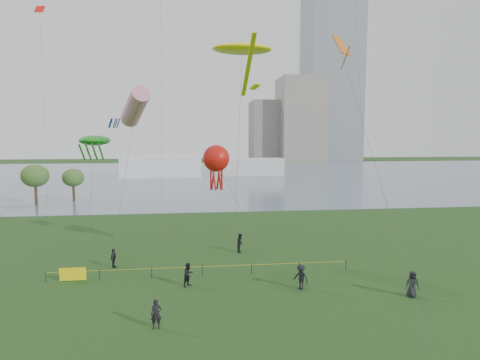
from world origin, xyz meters
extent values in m
plane|color=#143310|center=(0.00, 0.00, 0.00)|extent=(400.00, 400.00, 0.00)
cube|color=slate|center=(0.00, 100.00, 0.02)|extent=(400.00, 120.00, 0.08)
cube|color=slate|center=(62.00, 168.00, 60.00)|extent=(24.00, 24.00, 120.00)
cube|color=gray|center=(46.00, 162.00, 19.00)|extent=(20.00, 20.00, 38.00)
cube|color=slate|center=(32.00, 168.00, 14.00)|extent=(16.00, 18.00, 28.00)
cube|color=white|center=(-12.00, 95.00, 3.00)|extent=(22.00, 8.00, 6.00)
cube|color=silver|center=(14.00, 98.00, 2.50)|extent=(18.00, 7.00, 5.00)
cylinder|color=#362818|center=(-24.03, 53.34, 1.28)|extent=(0.44, 0.44, 2.57)
ellipsoid|color=#416929|center=(-24.03, 53.34, 4.16)|extent=(3.65, 3.65, 3.08)
cylinder|color=#362818|center=(-28.80, 49.34, 1.52)|extent=(0.44, 0.44, 3.03)
ellipsoid|color=#416929|center=(-28.80, 49.34, 4.92)|extent=(4.32, 4.32, 3.64)
cylinder|color=black|center=(-14.73, 12.68, 0.42)|extent=(0.07, 0.07, 0.85)
cylinder|color=black|center=(-10.73, 12.68, 0.42)|extent=(0.07, 0.07, 0.85)
cylinder|color=black|center=(-6.73, 12.68, 0.42)|extent=(0.07, 0.07, 0.85)
cylinder|color=black|center=(-2.73, 12.68, 0.42)|extent=(0.07, 0.07, 0.85)
cylinder|color=black|center=(1.27, 12.68, 0.42)|extent=(0.07, 0.07, 0.85)
cylinder|color=black|center=(5.27, 12.68, 0.42)|extent=(0.07, 0.07, 0.85)
cylinder|color=black|center=(9.27, 12.68, 0.42)|extent=(0.07, 0.07, 0.85)
cylinder|color=gold|center=(-2.73, 12.68, 0.75)|extent=(24.00, 0.03, 0.03)
cube|color=yellow|center=(-12.73, 12.68, 0.55)|extent=(2.00, 0.04, 1.00)
imported|color=black|center=(-3.81, 10.54, 0.89)|extent=(1.08, 1.09, 1.77)
imported|color=black|center=(4.36, 8.93, 0.92)|extent=(1.31, 1.34, 1.85)
imported|color=black|center=(-10.22, 15.67, 0.82)|extent=(0.59, 1.02, 1.63)
imported|color=black|center=(11.66, 6.62, 0.93)|extent=(1.00, 0.75, 1.85)
imported|color=black|center=(-5.61, 4.03, 0.86)|extent=(0.68, 0.50, 1.72)
imported|color=black|center=(1.12, 19.02, 0.91)|extent=(0.94, 1.06, 1.82)
cylinder|color=#3F3F42|center=(0.57, 16.32, 9.71)|extent=(1.68, 7.48, 19.43)
ellipsoid|color=yellow|center=(1.40, 20.04, 19.42)|extent=(5.73, 3.58, 0.89)
cube|color=yellow|center=(1.40, 15.84, 17.02)|extent=(0.36, 6.98, 4.09)
cube|color=yellow|center=(1.40, 12.04, 14.92)|extent=(0.95, 0.95, 0.42)
cylinder|color=#3F3F42|center=(-9.55, 17.79, 7.01)|extent=(1.36, 7.53, 14.03)
cylinder|color=red|center=(-8.88, 21.54, 14.02)|extent=(3.66, 5.11, 3.81)
cylinder|color=#1B2FBF|center=(-10.28, 20.34, 12.42)|extent=(0.60, 1.13, 0.88)
cylinder|color=#1B2FBF|center=(-10.56, 20.72, 12.42)|extent=(0.60, 1.13, 0.88)
cylinder|color=#1B2FBF|center=(-11.01, 20.58, 12.42)|extent=(0.60, 1.13, 0.88)
cylinder|color=#1B2FBF|center=(-11.01, 20.11, 12.42)|extent=(0.60, 1.13, 0.88)
cylinder|color=#1B2FBF|center=(-10.56, 19.96, 12.42)|extent=(0.60, 1.13, 0.88)
cylinder|color=#3F3F42|center=(-12.22, 16.63, 5.40)|extent=(0.39, 6.92, 10.82)
ellipsoid|color=#167E18|center=(-12.41, 20.08, 10.80)|extent=(2.68, 4.83, 0.94)
cylinder|color=#167E18|center=(-13.21, 18.48, 9.80)|extent=(0.16, 1.79, 1.54)
cylinder|color=#167E18|center=(-12.66, 18.48, 9.80)|extent=(0.16, 1.79, 1.54)
cylinder|color=#167E18|center=(-12.11, 18.48, 9.80)|extent=(0.16, 1.79, 1.54)
cylinder|color=#167E18|center=(-11.56, 18.48, 9.80)|extent=(0.16, 1.79, 1.54)
cylinder|color=#3F3F42|center=(0.91, 15.08, 4.60)|extent=(4.38, 5.32, 9.20)
sphere|color=red|center=(-1.27, 17.72, 9.19)|extent=(2.43, 2.43, 2.43)
cylinder|color=red|center=(-0.77, 17.72, 7.59)|extent=(0.18, 0.54, 2.60)
cylinder|color=red|center=(-1.02, 18.15, 7.59)|extent=(0.49, 0.36, 2.61)
cylinder|color=red|center=(-1.52, 18.15, 7.59)|extent=(0.49, 0.36, 2.61)
cylinder|color=red|center=(-1.77, 17.72, 7.59)|extent=(0.18, 0.54, 2.60)
cylinder|color=red|center=(-1.52, 17.29, 7.59)|extent=(0.49, 0.36, 2.61)
cylinder|color=red|center=(-1.02, 17.29, 7.59)|extent=(0.49, 0.36, 2.61)
cylinder|color=#3F3F42|center=(7.10, 2.72, 8.79)|extent=(0.23, 13.71, 17.60)
cube|color=orange|center=(7.20, 9.57, 17.59)|extent=(1.69, 1.69, 1.38)
cylinder|color=orange|center=(7.20, 8.67, 16.59)|extent=(0.08, 1.58, 1.35)
cube|color=red|center=(-18.36, 24.83, 23.82)|extent=(1.04, 1.00, 0.76)
camera|label=1|loc=(-3.41, -18.70, 11.05)|focal=30.00mm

